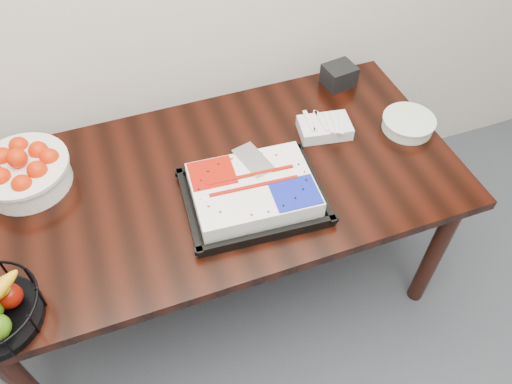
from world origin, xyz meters
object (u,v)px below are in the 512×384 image
object	(u,v)px
cake_tray	(253,192)
tangerine_bowl	(21,166)
plate_stack	(408,124)
napkin_box	(339,75)
table	(218,193)

from	to	relation	value
cake_tray	tangerine_bowl	bearing A→B (deg)	154.29
cake_tray	plate_stack	distance (m)	0.72
cake_tray	napkin_box	world-z (taller)	cake_tray
table	napkin_box	world-z (taller)	napkin_box
cake_tray	plate_stack	size ratio (longest dim) A/B	2.39
tangerine_bowl	napkin_box	size ratio (longest dim) A/B	2.56
cake_tray	plate_stack	world-z (taller)	cake_tray
tangerine_bowl	napkin_box	bearing A→B (deg)	6.22
table	plate_stack	distance (m)	0.81
table	plate_stack	world-z (taller)	plate_stack
cake_tray	napkin_box	xyz separation A→B (m)	(0.58, 0.50, 0.00)
tangerine_bowl	table	bearing A→B (deg)	-17.76
cake_tray	plate_stack	xyz separation A→B (m)	(0.71, 0.14, -0.02)
table	napkin_box	xyz separation A→B (m)	(0.67, 0.35, 0.13)
napkin_box	table	bearing A→B (deg)	-152.28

